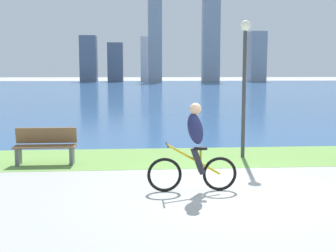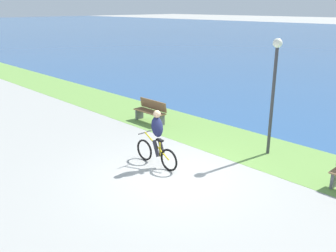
% 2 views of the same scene
% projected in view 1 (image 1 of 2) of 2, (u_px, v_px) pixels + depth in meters
% --- Properties ---
extents(ground_plane, '(300.00, 300.00, 0.00)m').
position_uv_depth(ground_plane, '(238.00, 192.00, 8.22)').
color(ground_plane, '#9E9E99').
extents(grass_strip_bayside, '(120.00, 2.76, 0.01)m').
position_uv_depth(grass_strip_bayside, '(208.00, 157.00, 11.56)').
color(grass_strip_bayside, '#6B9947').
rests_on(grass_strip_bayside, ground).
extents(bay_water_surface, '(300.00, 87.41, 0.00)m').
position_uv_depth(bay_water_surface, '(150.00, 89.00, 56.15)').
color(bay_water_surface, '#2D568C').
rests_on(bay_water_surface, ground).
extents(cyclist_lead, '(1.73, 0.52, 1.70)m').
position_uv_depth(cyclist_lead, '(194.00, 148.00, 8.18)').
color(cyclist_lead, black).
rests_on(cyclist_lead, ground).
extents(bench_near_path, '(1.50, 0.47, 0.90)m').
position_uv_depth(bench_near_path, '(46.00, 146.00, 10.66)').
color(bench_near_path, brown).
rests_on(bench_near_path, ground).
extents(lamppost_tall, '(0.28, 0.28, 3.61)m').
position_uv_depth(lamppost_tall, '(245.00, 68.00, 11.27)').
color(lamppost_tall, '#38383D').
rests_on(lamppost_tall, ground).
extents(city_skyline_far_shore, '(38.68, 10.44, 25.11)m').
position_uv_depth(city_skyline_far_shore, '(173.00, 43.00, 89.74)').
color(city_skyline_far_shore, slate).
rests_on(city_skyline_far_shore, ground).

